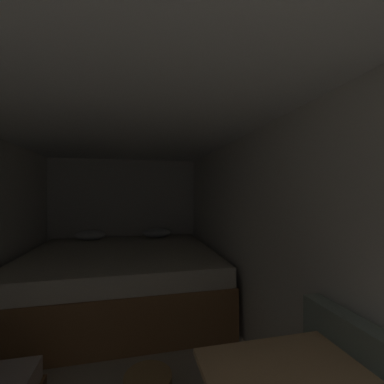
{
  "coord_description": "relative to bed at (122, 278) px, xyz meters",
  "views": [
    {
      "loc": [
        0.14,
        -0.19,
        1.44
      ],
      "look_at": [
        0.82,
        2.74,
        1.45
      ],
      "focal_mm": 23.76,
      "sensor_mm": 36.0,
      "label": 1
    }
  ],
  "objects": [
    {
      "name": "ground_plane",
      "position": [
        0.0,
        -1.24,
        -0.36
      ],
      "size": [
        6.65,
        6.65,
        0.0
      ],
      "primitive_type": "plane",
      "color": "#A39984"
    },
    {
      "name": "wall_back",
      "position": [
        0.0,
        1.11,
        0.64
      ],
      "size": [
        2.49,
        0.05,
        2.0
      ],
      "primitive_type": "cube",
      "color": "silver",
      "rests_on": "ground"
    },
    {
      "name": "ceiling_slab",
      "position": [
        0.0,
        -1.24,
        1.66
      ],
      "size": [
        2.49,
        4.65,
        0.05
      ],
      "primitive_type": "cube",
      "color": "white",
      "rests_on": "wall_left"
    },
    {
      "name": "bed",
      "position": [
        0.0,
        0.0,
        0.0
      ],
      "size": [
        2.27,
        2.1,
        0.86
      ],
      "color": "olive",
      "rests_on": "ground"
    },
    {
      "name": "wall_right",
      "position": [
        1.22,
        -1.24,
        0.64
      ],
      "size": [
        0.05,
        4.65,
        2.0
      ],
      "primitive_type": "cube",
      "color": "silver",
      "rests_on": "ground"
    }
  ]
}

